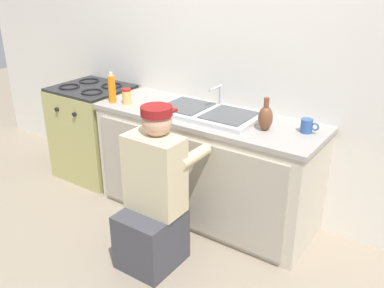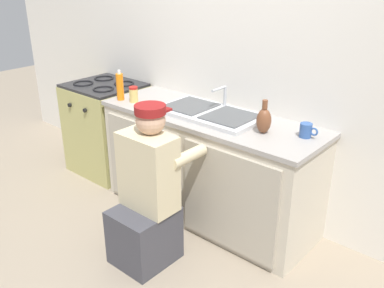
{
  "view_description": "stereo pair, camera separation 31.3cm",
  "coord_description": "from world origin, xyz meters",
  "px_view_note": "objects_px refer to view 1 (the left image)",
  "views": [
    {
      "loc": [
        1.63,
        -2.27,
        1.93
      ],
      "look_at": [
        0.0,
        0.1,
        0.68
      ],
      "focal_mm": 40.0,
      "sensor_mm": 36.0,
      "label": 1
    },
    {
      "loc": [
        1.88,
        -2.08,
        1.93
      ],
      "look_at": [
        0.0,
        0.1,
        0.68
      ],
      "focal_mm": 40.0,
      "sensor_mm": 36.0,
      "label": 2
    }
  ],
  "objects_px": {
    "stove_range": "(95,131)",
    "soap_bottle_orange": "(112,89)",
    "condiment_jar": "(127,96)",
    "vase_decorative": "(265,117)",
    "coffee_mug": "(307,126)",
    "sink_double_basin": "(207,112)",
    "plumber_person": "(154,202)"
  },
  "relations": [
    {
      "from": "stove_range",
      "to": "soap_bottle_orange",
      "type": "bearing_deg",
      "value": -21.85
    },
    {
      "from": "stove_range",
      "to": "condiment_jar",
      "type": "distance_m",
      "value": 0.77
    },
    {
      "from": "vase_decorative",
      "to": "soap_bottle_orange",
      "type": "xyz_separation_m",
      "value": [
        -1.29,
        -0.14,
        0.02
      ]
    },
    {
      "from": "stove_range",
      "to": "coffee_mug",
      "type": "height_order",
      "value": "coffee_mug"
    },
    {
      "from": "sink_double_basin",
      "to": "plumber_person",
      "type": "bearing_deg",
      "value": -86.43
    },
    {
      "from": "plumber_person",
      "to": "coffee_mug",
      "type": "height_order",
      "value": "plumber_person"
    },
    {
      "from": "sink_double_basin",
      "to": "stove_range",
      "type": "height_order",
      "value": "sink_double_basin"
    },
    {
      "from": "sink_double_basin",
      "to": "soap_bottle_orange",
      "type": "xyz_separation_m",
      "value": [
        -0.8,
        -0.18,
        0.09
      ]
    },
    {
      "from": "plumber_person",
      "to": "coffee_mug",
      "type": "bearing_deg",
      "value": 48.01
    },
    {
      "from": "plumber_person",
      "to": "coffee_mug",
      "type": "distance_m",
      "value": 1.14
    },
    {
      "from": "condiment_jar",
      "to": "plumber_person",
      "type": "bearing_deg",
      "value": -37.9
    },
    {
      "from": "plumber_person",
      "to": "vase_decorative",
      "type": "distance_m",
      "value": 0.94
    },
    {
      "from": "sink_double_basin",
      "to": "condiment_jar",
      "type": "relative_size",
      "value": 6.25
    },
    {
      "from": "stove_range",
      "to": "soap_bottle_orange",
      "type": "relative_size",
      "value": 3.54
    },
    {
      "from": "plumber_person",
      "to": "condiment_jar",
      "type": "height_order",
      "value": "plumber_person"
    },
    {
      "from": "stove_range",
      "to": "plumber_person",
      "type": "distance_m",
      "value": 1.48
    },
    {
      "from": "plumber_person",
      "to": "soap_bottle_orange",
      "type": "distance_m",
      "value": 1.12
    },
    {
      "from": "plumber_person",
      "to": "coffee_mug",
      "type": "xyz_separation_m",
      "value": [
        0.7,
        0.78,
        0.44
      ]
    },
    {
      "from": "condiment_jar",
      "to": "coffee_mug",
      "type": "height_order",
      "value": "condiment_jar"
    },
    {
      "from": "condiment_jar",
      "to": "coffee_mug",
      "type": "bearing_deg",
      "value": 9.04
    },
    {
      "from": "sink_double_basin",
      "to": "condiment_jar",
      "type": "xyz_separation_m",
      "value": [
        -0.67,
        -0.15,
        0.05
      ]
    },
    {
      "from": "condiment_jar",
      "to": "vase_decorative",
      "type": "bearing_deg",
      "value": 5.38
    },
    {
      "from": "sink_double_basin",
      "to": "stove_range",
      "type": "distance_m",
      "value": 1.33
    },
    {
      "from": "stove_range",
      "to": "plumber_person",
      "type": "xyz_separation_m",
      "value": [
        1.3,
        -0.71,
        0.02
      ]
    },
    {
      "from": "condiment_jar",
      "to": "coffee_mug",
      "type": "distance_m",
      "value": 1.44
    },
    {
      "from": "stove_range",
      "to": "condiment_jar",
      "type": "height_order",
      "value": "condiment_jar"
    },
    {
      "from": "sink_double_basin",
      "to": "coffee_mug",
      "type": "xyz_separation_m",
      "value": [
        0.75,
        0.07,
        0.03
      ]
    },
    {
      "from": "soap_bottle_orange",
      "to": "coffee_mug",
      "type": "bearing_deg",
      "value": 9.44
    },
    {
      "from": "soap_bottle_orange",
      "to": "sink_double_basin",
      "type": "bearing_deg",
      "value": 13.03
    },
    {
      "from": "plumber_person",
      "to": "sink_double_basin",
      "type": "bearing_deg",
      "value": 93.57
    },
    {
      "from": "vase_decorative",
      "to": "soap_bottle_orange",
      "type": "height_order",
      "value": "soap_bottle_orange"
    },
    {
      "from": "plumber_person",
      "to": "soap_bottle_orange",
      "type": "height_order",
      "value": "soap_bottle_orange"
    }
  ]
}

